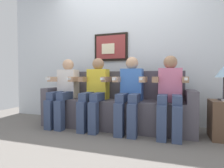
{
  "coord_description": "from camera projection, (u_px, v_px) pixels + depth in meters",
  "views": [
    {
      "loc": [
        0.87,
        -2.48,
        0.8
      ],
      "look_at": [
        0.0,
        0.15,
        0.7
      ],
      "focal_mm": 29.56,
      "sensor_mm": 36.0,
      "label": 1
    }
  ],
  "objects": [
    {
      "name": "back_wall_assembly",
      "position": [
        122.0,
        50.0,
        3.33
      ],
      "size": [
        4.77,
        0.1,
        2.6
      ],
      "color": "silver",
      "rests_on": "ground_plane"
    },
    {
      "name": "person_right_center",
      "position": [
        130.0,
        91.0,
        2.7
      ],
      "size": [
        0.46,
        0.56,
        1.11
      ],
      "color": "#3F72CC",
      "rests_on": "ground_plane"
    },
    {
      "name": "spare_remote_on_table",
      "position": [
        224.0,
        101.0,
        2.29
      ],
      "size": [
        0.04,
        0.13,
        0.02
      ],
      "primitive_type": "cube",
      "color": "white",
      "rests_on": "side_table_right"
    },
    {
      "name": "couch",
      "position": [
        115.0,
        108.0,
        2.95
      ],
      "size": [
        2.37,
        0.58,
        0.9
      ],
      "color": "#514C56",
      "rests_on": "ground_plane"
    },
    {
      "name": "person_left_center",
      "position": [
        95.0,
        90.0,
        2.87
      ],
      "size": [
        0.46,
        0.56,
        1.11
      ],
      "color": "yellow",
      "rests_on": "ground_plane"
    },
    {
      "name": "person_leftmost",
      "position": [
        64.0,
        89.0,
        3.05
      ],
      "size": [
        0.46,
        0.56,
        1.11
      ],
      "color": "white",
      "rests_on": "ground_plane"
    },
    {
      "name": "person_rightmost",
      "position": [
        170.0,
        92.0,
        2.52
      ],
      "size": [
        0.46,
        0.56,
        1.11
      ],
      "color": "pink",
      "rests_on": "ground_plane"
    },
    {
      "name": "ground_plane",
      "position": [
        109.0,
        133.0,
        2.65
      ],
      "size": [
        6.2,
        6.2,
        0.0
      ],
      "primitive_type": "plane",
      "color": "#66605B"
    },
    {
      "name": "table_lamp",
      "position": [
        224.0,
        73.0,
        2.39
      ],
      "size": [
        0.22,
        0.22,
        0.46
      ],
      "color": "#333338",
      "rests_on": "side_table_right"
    }
  ]
}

